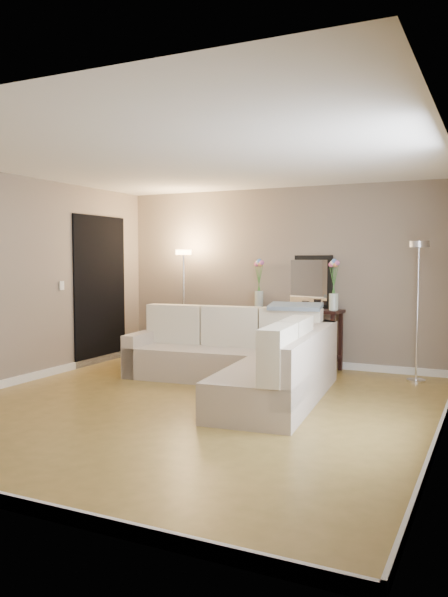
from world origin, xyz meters
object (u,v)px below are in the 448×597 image
at_px(console_table, 289,334).
at_px(floor_lamp_unlit, 418,283).
at_px(floor_lamp_lit, 184,283).
at_px(sectional_sofa, 245,360).

bearing_deg(console_table, floor_lamp_unlit, -8.94).
xyz_separation_m(console_table, floor_lamp_lit, (-1.62, -0.22, 0.72)).
bearing_deg(floor_lamp_lit, floor_lamp_unlit, -1.14).
xyz_separation_m(floor_lamp_lit, floor_lamp_unlit, (3.43, -0.07, 0.06)).
distance_m(console_table, floor_lamp_lit, 1.79).
height_order(sectional_sofa, floor_lamp_unlit, floor_lamp_unlit).
distance_m(sectional_sofa, floor_lamp_unlit, 2.41).
xyz_separation_m(sectional_sofa, floor_lamp_unlit, (1.84, 1.26, 0.92)).
bearing_deg(sectional_sofa, console_table, 88.89).
height_order(console_table, floor_lamp_lit, floor_lamp_lit).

